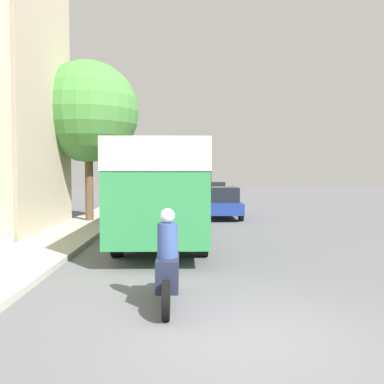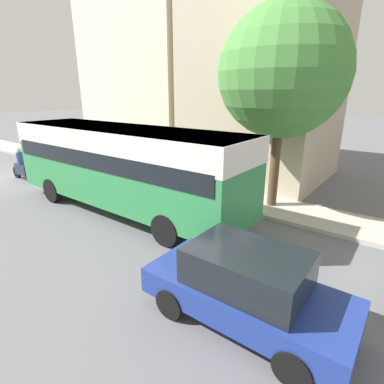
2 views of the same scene
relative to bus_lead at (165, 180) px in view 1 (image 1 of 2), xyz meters
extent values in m
plane|color=slate|center=(1.59, -9.07, -2.06)|extent=(120.00, 120.00, 0.00)
cube|color=#2D8447|center=(0.00, 0.00, -0.22)|extent=(2.58, 10.22, 2.69)
cube|color=silver|center=(0.00, 0.00, 0.72)|extent=(2.60, 10.27, 0.81)
cube|color=black|center=(0.00, 0.00, 0.12)|extent=(2.63, 9.81, 0.59)
cylinder|color=black|center=(-1.19, 3.17, -1.56)|extent=(0.28, 1.00, 1.00)
cylinder|color=black|center=(1.19, 3.17, -1.56)|extent=(0.28, 1.00, 1.00)
cylinder|color=black|center=(-1.19, -3.17, -1.56)|extent=(0.28, 1.00, 1.00)
cylinder|color=black|center=(1.19, -3.17, -1.56)|extent=(0.28, 1.00, 1.00)
cube|color=silver|center=(-0.44, 13.72, -0.25)|extent=(2.51, 9.73, 2.62)
cube|color=#2D569E|center=(-0.44, 13.72, 0.66)|extent=(2.54, 9.78, 0.79)
cube|color=black|center=(-0.44, 13.72, 0.08)|extent=(2.56, 9.34, 0.58)
cylinder|color=black|center=(-1.60, 16.74, -1.56)|extent=(0.28, 1.00, 1.00)
cylinder|color=black|center=(0.71, 16.74, -1.56)|extent=(0.28, 1.00, 1.00)
cylinder|color=black|center=(-1.60, 10.71, -1.56)|extent=(0.28, 1.00, 1.00)
cylinder|color=black|center=(0.71, 10.71, -1.56)|extent=(0.28, 1.00, 1.00)
cube|color=#1E2338|center=(0.37, -7.47, -1.47)|extent=(0.38, 1.10, 0.55)
cylinder|color=black|center=(0.37, -6.67, -1.74)|extent=(0.10, 0.64, 0.64)
cylinder|color=black|center=(0.37, -8.27, -1.74)|extent=(0.12, 0.64, 0.64)
cylinder|color=#33477F|center=(0.37, -7.57, -0.89)|extent=(0.36, 0.36, 0.60)
sphere|color=silver|center=(0.37, -7.57, -0.46)|extent=(0.26, 0.26, 0.26)
cube|color=silver|center=(2.99, 20.78, -1.50)|extent=(4.04, 1.84, 0.49)
cube|color=black|center=(2.99, 20.78, -0.92)|extent=(2.22, 1.62, 0.67)
cylinder|color=black|center=(4.24, 21.62, -1.74)|extent=(0.64, 0.22, 0.64)
cylinder|color=black|center=(4.24, 19.93, -1.74)|extent=(0.64, 0.22, 0.64)
cylinder|color=black|center=(1.74, 21.62, -1.74)|extent=(0.64, 0.22, 0.64)
cylinder|color=black|center=(1.74, 19.93, -1.74)|extent=(0.64, 0.22, 0.64)
cube|color=navy|center=(2.61, 6.51, -1.47)|extent=(1.72, 4.03, 0.55)
cube|color=black|center=(2.61, 6.51, -0.84)|extent=(1.52, 2.21, 0.71)
cylinder|color=black|center=(1.81, 7.76, -1.74)|extent=(0.22, 0.64, 0.64)
cylinder|color=black|center=(3.40, 7.76, -1.74)|extent=(0.22, 0.64, 0.64)
cylinder|color=black|center=(1.81, 5.26, -1.74)|extent=(0.22, 0.64, 0.64)
cylinder|color=black|center=(3.40, 5.26, -1.74)|extent=(0.22, 0.64, 0.64)
cylinder|color=brown|center=(-3.62, 4.46, -0.31)|extent=(0.36, 0.36, 3.20)
sphere|color=#47893D|center=(-3.62, 4.46, 2.98)|extent=(4.53, 4.53, 4.53)
camera|label=1|loc=(0.65, -14.98, 0.31)|focal=40.00mm
camera|label=2|loc=(7.17, 8.64, 2.31)|focal=28.00mm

